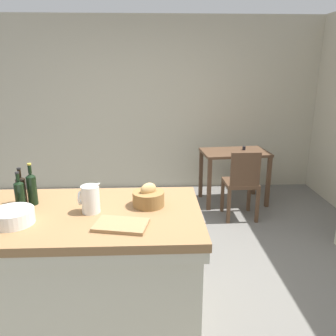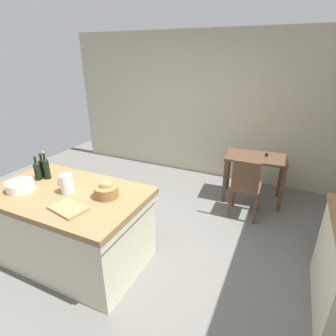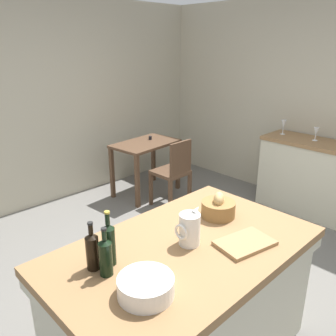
# 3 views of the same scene
# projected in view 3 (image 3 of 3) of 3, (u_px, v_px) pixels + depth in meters

# --- Properties ---
(ground_plane) EXTENTS (6.76, 6.76, 0.00)m
(ground_plane) POSITION_uv_depth(u_px,v_px,m) (185.00, 293.00, 3.00)
(ground_plane) COLOR #66635E
(wall_back) EXTENTS (5.32, 0.12, 2.60)m
(wall_back) POSITION_uv_depth(u_px,v_px,m) (35.00, 106.00, 4.31)
(wall_back) COLOR #B2AA93
(wall_back) RESTS_ON ground
(wall_right) EXTENTS (0.12, 5.20, 2.60)m
(wall_right) POSITION_uv_depth(u_px,v_px,m) (332.00, 106.00, 4.25)
(wall_right) COLOR #B2AA93
(wall_right) RESTS_ON ground
(island_table) EXTENTS (1.67, 1.02, 0.87)m
(island_table) POSITION_uv_depth(u_px,v_px,m) (184.00, 299.00, 2.25)
(island_table) COLOR olive
(island_table) RESTS_ON ground
(side_cabinet) EXTENTS (0.52, 1.16, 0.92)m
(side_cabinet) POSITION_uv_depth(u_px,v_px,m) (308.00, 176.00, 4.34)
(side_cabinet) COLOR olive
(side_cabinet) RESTS_ON ground
(writing_desk) EXTENTS (0.95, 0.64, 0.80)m
(writing_desk) POSITION_uv_depth(u_px,v_px,m) (146.00, 151.00, 4.80)
(writing_desk) COLOR #513826
(writing_desk) RESTS_ON ground
(wooden_chair) EXTENTS (0.41, 0.41, 0.91)m
(wooden_chair) POSITION_uv_depth(u_px,v_px,m) (174.00, 171.00, 4.43)
(wooden_chair) COLOR #513826
(wooden_chair) RESTS_ON ground
(pitcher) EXTENTS (0.17, 0.13, 0.24)m
(pitcher) POSITION_uv_depth(u_px,v_px,m) (189.00, 229.00, 2.10)
(pitcher) COLOR silver
(pitcher) RESTS_ON island_table
(wash_bowl) EXTENTS (0.28, 0.28, 0.10)m
(wash_bowl) POSITION_uv_depth(u_px,v_px,m) (146.00, 287.00, 1.69)
(wash_bowl) COLOR silver
(wash_bowl) RESTS_ON island_table
(bread_basket) EXTENTS (0.24, 0.24, 0.18)m
(bread_basket) POSITION_uv_depth(u_px,v_px,m) (218.00, 208.00, 2.45)
(bread_basket) COLOR olive
(bread_basket) RESTS_ON island_table
(cutting_board) EXTENTS (0.38, 0.29, 0.02)m
(cutting_board) POSITION_uv_depth(u_px,v_px,m) (245.00, 243.00, 2.12)
(cutting_board) COLOR #99754C
(cutting_board) RESTS_ON island_table
(wine_bottle_dark) EXTENTS (0.07, 0.07, 0.33)m
(wine_bottle_dark) POSITION_uv_depth(u_px,v_px,m) (109.00, 243.00, 1.90)
(wine_bottle_dark) COLOR black
(wine_bottle_dark) RESTS_ON island_table
(wine_bottle_amber) EXTENTS (0.07, 0.07, 0.28)m
(wine_bottle_amber) POSITION_uv_depth(u_px,v_px,m) (92.00, 250.00, 1.87)
(wine_bottle_amber) COLOR black
(wine_bottle_amber) RESTS_ON island_table
(wine_bottle_green) EXTENTS (0.07, 0.07, 0.28)m
(wine_bottle_green) POSITION_uv_depth(u_px,v_px,m) (106.00, 256.00, 1.82)
(wine_bottle_green) COLOR black
(wine_bottle_green) RESTS_ON island_table
(wine_glass_left) EXTENTS (0.07, 0.07, 0.16)m
(wine_glass_left) POSITION_uv_depth(u_px,v_px,m) (316.00, 132.00, 4.15)
(wine_glass_left) COLOR white
(wine_glass_left) RESTS_ON side_cabinet
(wine_glass_middle) EXTENTS (0.07, 0.07, 0.19)m
(wine_glass_middle) POSITION_uv_depth(u_px,v_px,m) (284.00, 124.00, 4.43)
(wine_glass_middle) COLOR white
(wine_glass_middle) RESTS_ON side_cabinet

